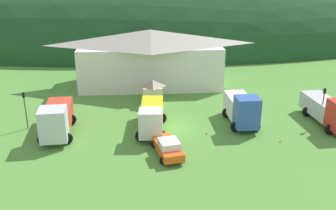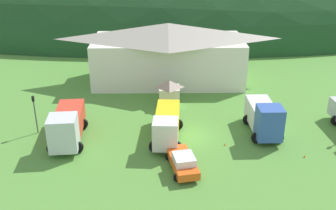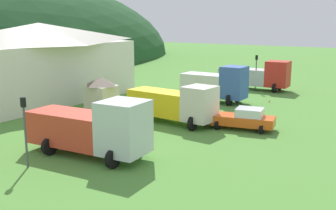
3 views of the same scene
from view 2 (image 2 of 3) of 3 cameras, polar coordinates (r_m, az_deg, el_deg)
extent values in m
plane|color=#518C38|center=(39.75, 3.57, -4.43)|extent=(200.00, 200.00, 0.00)
ellipsoid|color=#1E4723|center=(92.00, 1.08, 12.20)|extent=(133.20, 60.00, 37.93)
cube|color=white|center=(52.79, 0.00, 6.42)|extent=(19.40, 8.63, 5.85)
pyramid|color=gray|center=(51.72, 0.00, 10.59)|extent=(20.96, 9.32, 2.05)
cube|color=beige|center=(45.88, 0.18, 1.26)|extent=(2.31, 2.36, 2.29)
pyramid|color=#6B5B4C|center=(45.30, 0.19, 3.07)|extent=(2.50, 2.55, 0.80)
cube|color=silver|center=(36.98, -14.81, -3.89)|extent=(2.72, 2.72, 3.09)
cube|color=black|center=(36.57, -14.95, -3.04)|extent=(1.51, 2.12, 0.99)
cube|color=red|center=(40.72, -13.96, -1.95)|extent=(2.96, 5.61, 2.01)
cylinder|color=black|center=(37.54, -12.88, -5.93)|extent=(1.10, 0.30, 1.10)
cylinder|color=black|center=(37.91, -16.23, -6.00)|extent=(1.10, 0.30, 1.10)
cylinder|color=black|center=(41.73, -12.17, -2.66)|extent=(1.10, 0.30, 1.10)
cylinder|color=black|center=(42.06, -15.18, -2.75)|extent=(1.10, 0.30, 1.10)
cube|color=silver|center=(36.03, -0.38, -4.17)|extent=(2.41, 2.32, 2.68)
cube|color=black|center=(35.66, -0.39, -3.42)|extent=(1.33, 1.82, 0.86)
cube|color=yellow|center=(39.57, -0.07, -2.04)|extent=(2.62, 5.55, 1.94)
cylinder|color=black|center=(36.65, 1.17, -6.05)|extent=(1.10, 0.30, 1.10)
cylinder|color=black|center=(36.75, -1.92, -5.97)|extent=(1.10, 0.30, 1.10)
cylinder|color=black|center=(40.69, 1.38, -2.79)|extent=(1.10, 0.30, 1.10)
cylinder|color=black|center=(40.78, -1.39, -2.73)|extent=(1.10, 0.30, 1.10)
cube|color=#3356AD|center=(38.63, 14.34, -2.51)|extent=(2.37, 2.22, 3.18)
cube|color=black|center=(38.23, 14.49, -1.65)|extent=(1.28, 1.77, 1.02)
cube|color=silver|center=(41.69, 13.11, -1.08)|extent=(2.41, 4.45, 2.22)
cylinder|color=black|center=(39.63, 15.53, -4.53)|extent=(1.10, 0.30, 1.10)
cylinder|color=black|center=(39.09, 12.66, -4.63)|extent=(1.10, 0.30, 1.10)
cylinder|color=black|center=(43.00, 14.08, -2.02)|extent=(1.10, 0.30, 1.10)
cylinder|color=black|center=(42.49, 11.44, -2.08)|extent=(1.10, 0.30, 1.10)
cylinder|color=black|center=(45.09, 23.02, -2.05)|extent=(1.10, 0.30, 1.10)
cube|color=#E75719|center=(34.19, 2.05, -8.20)|extent=(2.77, 5.16, 0.70)
cube|color=silver|center=(33.36, 2.31, -7.77)|extent=(2.05, 2.25, 0.62)
cylinder|color=black|center=(33.23, 4.11, -10.04)|extent=(0.68, 0.24, 0.68)
cylinder|color=black|center=(32.87, 1.37, -10.39)|extent=(0.68, 0.24, 0.68)
cylinder|color=black|center=(35.92, 2.64, -7.14)|extent=(0.68, 0.24, 0.68)
cylinder|color=black|center=(35.59, 0.12, -7.43)|extent=(0.68, 0.24, 0.68)
cylinder|color=#4C4C51|center=(41.57, -18.47, -1.69)|extent=(0.12, 0.12, 3.48)
cube|color=black|center=(40.78, -18.83, 0.86)|extent=(0.20, 0.24, 0.55)
sphere|color=red|center=(40.90, -18.78, 0.93)|extent=(0.14, 0.14, 0.14)
cone|color=orange|center=(38.39, 8.19, -5.76)|extent=(0.36, 0.36, 0.56)
cone|color=orange|center=(38.18, 19.02, -7.13)|extent=(0.36, 0.36, 0.52)
camera|label=1|loc=(3.28, -140.98, -76.18)|focal=40.48mm
camera|label=3|loc=(33.31, -53.33, -5.14)|focal=43.18mm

